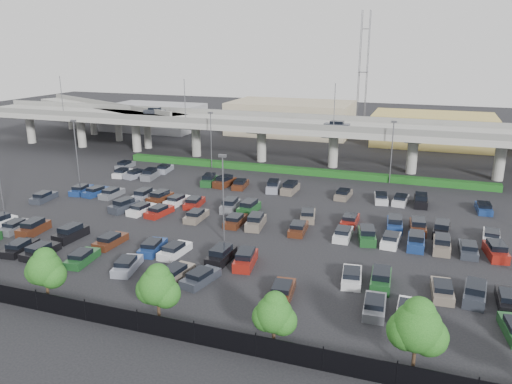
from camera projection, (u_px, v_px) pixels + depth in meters
ground at (248, 219)px, 65.61m from camera, size 280.00×280.00×0.00m
overpass at (306, 128)px, 92.59m from camera, size 150.00×13.00×15.80m
on_ramp at (106, 110)px, 119.11m from camera, size 50.93×30.13×8.80m
hedge at (297, 171)px, 88.04m from camera, size 66.00×1.60×1.10m
fence at (126, 319)px, 40.08m from camera, size 70.00×0.10×2.00m
tree_row at (142, 283)px, 40.42m from camera, size 65.07×3.66×5.94m
parked_cars at (233, 221)px, 63.05m from camera, size 62.97×41.64×1.67m
light_poles at (224, 167)px, 66.94m from camera, size 66.90×48.38×10.30m
distant_buildings at (389, 125)px, 116.43m from camera, size 138.00×24.00×9.00m
comm_tower at (363, 70)px, 126.69m from camera, size 2.40×2.40×30.00m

